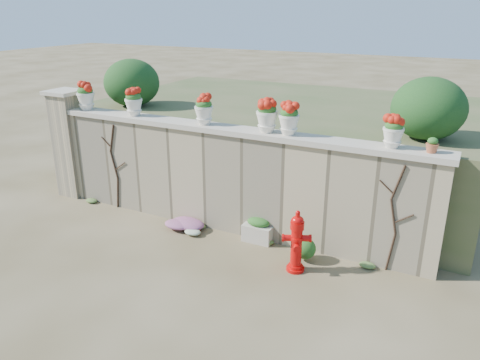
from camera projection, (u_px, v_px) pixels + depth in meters
The scene contains 21 objects.
ground at pixel (178, 268), 8.06m from camera, with size 80.00×80.00×0.00m, color #4D4126.
stone_wall at pixel (227, 181), 9.21m from camera, with size 8.00×0.40×2.00m, color tan.
wall_cap at pixel (227, 130), 8.85m from camera, with size 8.10×0.52×0.10m, color #BAAE9D.
gate_pillar at pixel (71, 143), 10.89m from camera, with size 0.72×0.72×2.48m.
raised_fill at pixel (287, 142), 11.89m from camera, with size 9.00×6.00×2.00m, color #384C23.
back_shrub_left at pixel (132, 83), 11.03m from camera, with size 1.30×1.30×1.10m, color #143814.
back_shrub_right at pixel (429, 109), 8.23m from camera, with size 1.30×1.30×1.10m, color #143814.
vine_left at pixel (115, 166), 10.17m from camera, with size 0.60×0.04×1.91m.
vine_right at pixel (394, 217), 7.66m from camera, with size 0.60×0.04×1.91m.
fire_hydrant at pixel (297, 241), 7.81m from camera, with size 0.47×0.34×1.10m.
planter_box at pixel (258, 230), 8.94m from camera, with size 0.58×0.34×0.48m.
green_shrub at pixel (299, 247), 8.22m from camera, with size 0.57×0.51×0.54m, color #1E5119.
magenta_clump at pixel (185, 223), 9.42m from camera, with size 1.00×0.66×0.27m, color #CD29B2.
white_flowers at pixel (191, 232), 9.18m from camera, with size 0.46×0.37×0.16m, color white.
urn_pot_0 at pixel (86, 96), 10.22m from camera, with size 0.39×0.39×0.60m.
urn_pot_1 at pixel (134, 102), 9.66m from camera, with size 0.36×0.36×0.57m.
urn_pot_2 at pixel (204, 110), 8.94m from camera, with size 0.36×0.36×0.56m.
urn_pot_3 at pixel (267, 116), 8.37m from camera, with size 0.39×0.39×0.61m.
urn_pot_4 at pixel (289, 119), 8.20m from camera, with size 0.37×0.37×0.57m.
urn_pot_5 at pixel (393, 132), 7.45m from camera, with size 0.34×0.34×0.53m.
terracotta_pot at pixel (432, 146), 7.25m from camera, with size 0.20×0.20×0.23m.
Camera 1 is at (4.13, -5.78, 4.23)m, focal length 35.00 mm.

